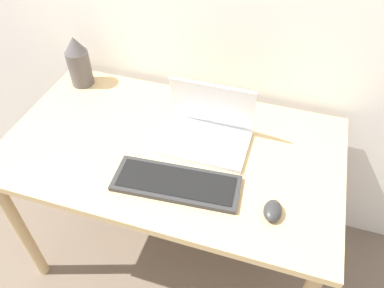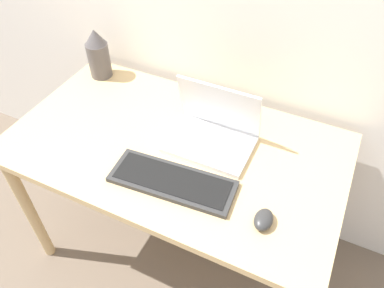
{
  "view_description": "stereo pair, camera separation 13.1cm",
  "coord_description": "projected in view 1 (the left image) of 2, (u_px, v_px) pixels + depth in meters",
  "views": [
    {
      "loc": [
        0.39,
        -0.58,
        1.78
      ],
      "look_at": [
        0.1,
        0.31,
        0.86
      ],
      "focal_mm": 35.0,
      "sensor_mm": 36.0,
      "label": 1
    },
    {
      "loc": [
        0.51,
        -0.53,
        1.78
      ],
      "look_at": [
        0.1,
        0.31,
        0.86
      ],
      "focal_mm": 35.0,
      "sensor_mm": 36.0,
      "label": 2
    }
  ],
  "objects": [
    {
      "name": "desk",
      "position": [
        172.0,
        162.0,
        1.51
      ],
      "size": [
        1.3,
        0.75,
        0.76
      ],
      "color": "tan",
      "rests_on": "ground_plane"
    },
    {
      "name": "laptop",
      "position": [
        208.0,
        129.0,
        1.44
      ],
      "size": [
        0.32,
        0.24,
        0.25
      ],
      "color": "white",
      "rests_on": "desk"
    },
    {
      "name": "keyboard",
      "position": [
        176.0,
        183.0,
        1.3
      ],
      "size": [
        0.45,
        0.19,
        0.02
      ],
      "color": "#2D2D2D",
      "rests_on": "desk"
    },
    {
      "name": "mouse",
      "position": [
        273.0,
        211.0,
        1.21
      ],
      "size": [
        0.06,
        0.09,
        0.04
      ],
      "color": "#2D2D2D",
      "rests_on": "desk"
    },
    {
      "name": "vase",
      "position": [
        78.0,
        62.0,
        1.66
      ],
      "size": [
        0.1,
        0.1,
        0.24
      ],
      "color": "#514C4C",
      "rests_on": "desk"
    }
  ]
}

